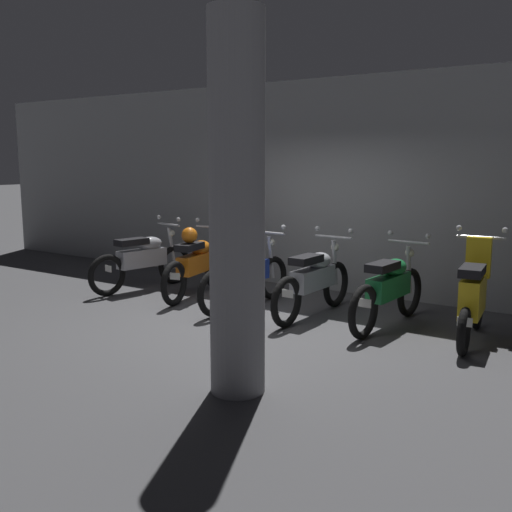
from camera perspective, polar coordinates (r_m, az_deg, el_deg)
name	(u,v)px	position (r m, az deg, el deg)	size (l,w,h in m)	color
ground_plane	(251,322)	(7.73, -0.47, -6.36)	(80.00, 80.00, 0.00)	#424244
back_wall	(338,186)	(9.57, 7.82, 6.65)	(16.00, 0.30, 3.32)	gray
motorbike_slot_0	(143,259)	(9.73, -10.72, -0.30)	(0.61, 1.93, 1.15)	black
motorbike_slot_1	(196,262)	(9.12, -5.74, -0.60)	(0.62, 1.93, 1.15)	black
motorbike_slot_2	(247,273)	(8.42, -0.89, -1.63)	(0.59, 1.95, 1.15)	black
motorbike_slot_3	(314,280)	(7.97, 5.57, -2.28)	(0.59, 1.95, 1.15)	black
motorbike_slot_4	(389,288)	(7.62, 12.65, -3.00)	(0.59, 1.95, 1.15)	black
motorbike_slot_5	(473,296)	(7.30, 20.06, -3.61)	(0.59, 1.68, 1.29)	black
support_pillar	(237,208)	(5.18, -1.84, 4.59)	(0.49, 0.49, 3.32)	gray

